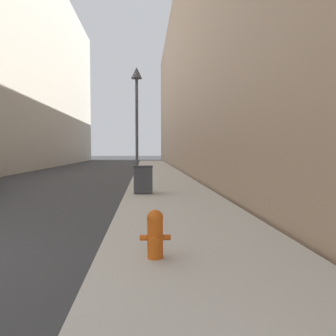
% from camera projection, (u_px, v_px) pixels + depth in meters
% --- Properties ---
extents(sidewalk_right, '(3.60, 60.00, 0.15)m').
position_uv_depth(sidewalk_right, '(160.00, 176.00, 22.62)').
color(sidewalk_right, '#B7B2A8').
rests_on(sidewalk_right, ground).
extents(building_right_stone, '(12.00, 60.00, 17.54)m').
position_uv_depth(building_right_stone, '(240.00, 76.00, 30.66)').
color(building_right_stone, '#9E7F66').
rests_on(building_right_stone, ground).
extents(fire_hydrant, '(0.49, 0.37, 0.76)m').
position_uv_depth(fire_hydrant, '(155.00, 233.00, 5.14)').
color(fire_hydrant, '#D15614').
rests_on(fire_hydrant, sidewalk_right).
extents(trash_bin, '(0.74, 0.64, 1.09)m').
position_uv_depth(trash_bin, '(143.00, 179.00, 12.80)').
color(trash_bin, '#3D3D42').
rests_on(trash_bin, sidewalk_right).
extents(lamppost, '(0.50, 0.50, 5.43)m').
position_uv_depth(lamppost, '(137.00, 102.00, 14.82)').
color(lamppost, '#4C4C51').
rests_on(lamppost, sidewalk_right).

